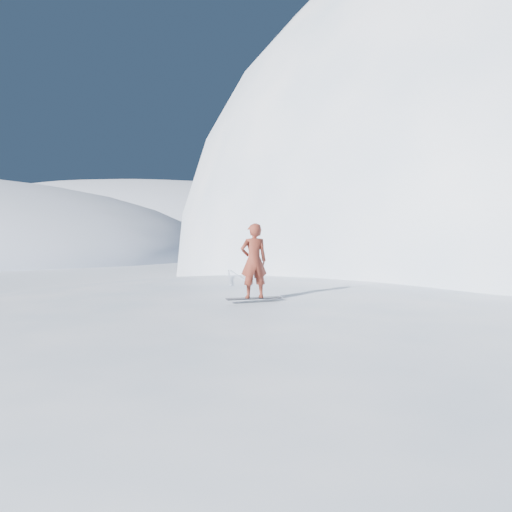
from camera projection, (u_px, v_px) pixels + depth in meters
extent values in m
plane|color=white|center=(261.00, 379.00, 12.97)|extent=(400.00, 400.00, 0.00)
ellipsoid|color=white|center=(294.00, 352.00, 15.90)|extent=(36.00, 28.00, 4.80)
ellipsoid|color=white|center=(415.00, 291.00, 32.31)|extent=(28.00, 24.00, 18.00)
ellipsoid|color=white|center=(135.00, 247.00, 125.00)|extent=(140.00, 90.00, 36.00)
ellipsoid|color=white|center=(95.00, 403.00, 11.21)|extent=(6.00, 5.40, 0.80)
ellipsoid|color=white|center=(489.00, 429.00, 9.68)|extent=(5.00, 4.50, 0.70)
ellipsoid|color=white|center=(220.00, 332.00, 19.07)|extent=(7.00, 6.30, 1.00)
ellipsoid|color=white|center=(459.00, 348.00, 16.54)|extent=(4.00, 3.60, 0.60)
cube|color=black|center=(254.00, 298.00, 12.26)|extent=(1.51, 0.76, 0.02)
imported|color=maroon|center=(254.00, 261.00, 12.20)|extent=(0.85, 0.69, 2.00)
cube|color=silver|center=(229.00, 276.00, 18.34)|extent=(0.87, 5.95, 0.04)
cube|color=silver|center=(239.00, 276.00, 18.32)|extent=(1.46, 5.85, 0.04)
cube|color=silver|center=(251.00, 276.00, 18.29)|extent=(1.16, 5.91, 0.04)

